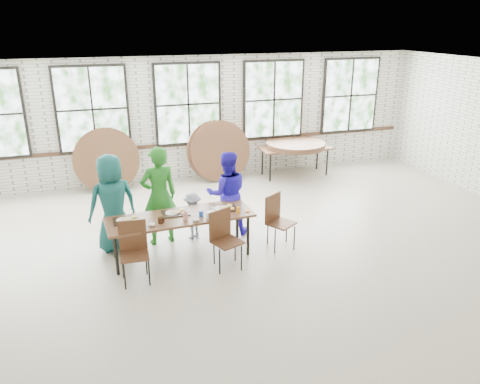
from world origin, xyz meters
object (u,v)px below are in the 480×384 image
(dining_table, at_px, (180,219))
(chair_near_left, at_px, (134,246))
(storage_table, at_px, (295,149))
(chair_near_right, at_px, (224,234))

(dining_table, distance_m, chair_near_left, 0.98)
(storage_table, bearing_deg, dining_table, -134.61)
(chair_near_right, distance_m, storage_table, 5.02)
(dining_table, distance_m, chair_near_right, 0.80)
(dining_table, distance_m, storage_table, 5.02)
(chair_near_right, height_order, storage_table, chair_near_right)
(chair_near_left, relative_size, chair_near_right, 1.00)
(chair_near_left, distance_m, storage_table, 5.97)
(dining_table, relative_size, chair_near_left, 2.57)
(dining_table, height_order, chair_near_left, chair_near_left)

